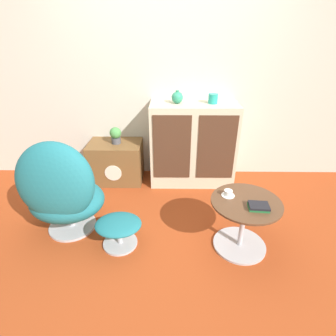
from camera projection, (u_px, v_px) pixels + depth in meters
name	position (u px, v px, depth m)	size (l,w,h in m)	color
ground_plane	(166.00, 244.00, 2.43)	(12.00, 12.00, 0.00)	#9E3D19
wall_back	(168.00, 74.00, 3.10)	(6.40, 0.06, 2.60)	beige
sideboard	(193.00, 144.00, 3.24)	(1.03, 0.47, 1.01)	beige
tv_console	(116.00, 162.00, 3.37)	(0.66, 0.46, 0.51)	brown
egg_chair	(62.00, 192.00, 2.37)	(0.76, 0.71, 0.98)	#B7B7BC
ottoman	(119.00, 227.00, 2.34)	(0.42, 0.35, 0.27)	#B7B7BC
coffee_table	(243.00, 221.00, 2.28)	(0.59, 0.59, 0.49)	#B7B7BC
vase_leftmost	(177.00, 97.00, 2.97)	(0.13, 0.13, 0.15)	#2D8E6B
vase_inner_left	(213.00, 99.00, 2.97)	(0.11, 0.11, 0.11)	teal
potted_plant	(116.00, 135.00, 3.20)	(0.14, 0.14, 0.20)	#4C4C51
teacup	(228.00, 194.00, 2.25)	(0.11, 0.11, 0.05)	white
book_stack	(259.00, 206.00, 2.09)	(0.17, 0.13, 0.04)	#237038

